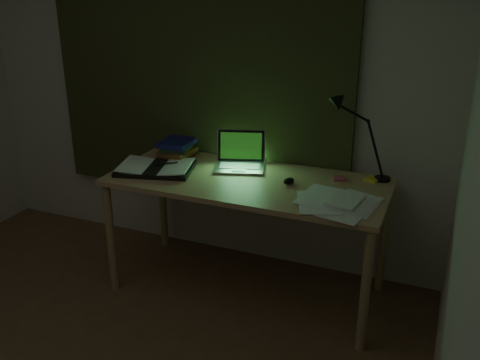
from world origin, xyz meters
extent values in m
cube|color=silver|center=(0.00, 2.00, 1.25)|extent=(3.50, 0.00, 2.50)
cube|color=silver|center=(1.75, 0.00, 1.25)|extent=(0.00, 4.00, 2.50)
cube|color=#33381C|center=(0.00, 1.96, 1.45)|extent=(2.20, 0.06, 2.00)
ellipsoid|color=black|center=(0.80, 1.58, 0.80)|extent=(0.07, 0.10, 0.03)
cube|color=yellow|center=(1.26, 1.82, 0.79)|extent=(0.10, 0.10, 0.02)
cube|color=#D05069|center=(1.07, 1.75, 0.79)|extent=(0.09, 0.09, 0.02)
camera|label=1|loc=(1.67, -1.31, 1.97)|focal=40.00mm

